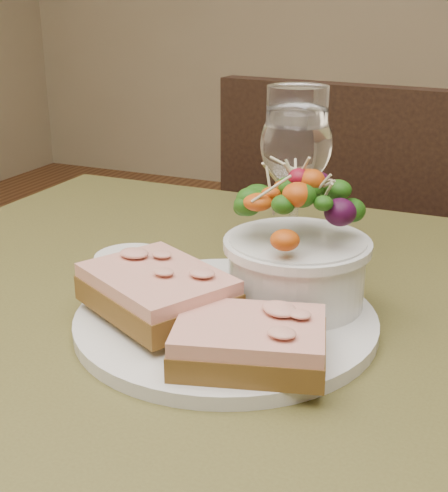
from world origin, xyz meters
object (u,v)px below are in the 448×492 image
at_px(salad_bowl, 297,241).
at_px(dinner_plate, 226,320).
at_px(cafe_table, 200,413).
at_px(sandwich_front, 250,342).
at_px(wine_glass, 296,149).
at_px(chair_far, 359,384).
at_px(sandwich_back, 157,290).
at_px(ramekin, 131,271).

bearing_deg(salad_bowl, dinner_plate, -134.82).
height_order(cafe_table, sandwich_front, sandwich_front).
relative_size(sandwich_front, salad_bowl, 1.05).
relative_size(sandwich_front, wine_glass, 0.76).
bearing_deg(cafe_table, sandwich_front, -42.30).
xyz_separation_m(chair_far, sandwich_front, (0.06, -0.76, 0.48)).
xyz_separation_m(chair_far, sandwich_back, (-0.04, -0.72, 0.49)).
distance_m(sandwich_front, wine_glass, 0.27).
relative_size(cafe_table, sandwich_back, 5.16).
bearing_deg(wine_glass, salad_bowl, -70.53).
bearing_deg(salad_bowl, chair_far, 95.40).
bearing_deg(cafe_table, wine_glass, 80.25).
bearing_deg(wine_glass, sandwich_front, -79.08).
xyz_separation_m(sandwich_front, sandwich_back, (-0.10, 0.04, 0.01)).
bearing_deg(salad_bowl, cafe_table, -149.84).
distance_m(chair_far, salad_bowl, 0.84).
bearing_deg(wine_glass, sandwich_back, -104.51).
relative_size(dinner_plate, salad_bowl, 2.10).
bearing_deg(sandwich_front, cafe_table, 121.92).
bearing_deg(ramekin, chair_far, 82.61).
bearing_deg(sandwich_back, sandwich_front, 6.82).
bearing_deg(sandwich_back, salad_bowl, 65.06).
bearing_deg(wine_glass, dinner_plate, -90.51).
relative_size(salad_bowl, wine_glass, 0.73).
distance_m(cafe_table, sandwich_back, 0.14).
height_order(sandwich_back, salad_bowl, salad_bowl).
height_order(dinner_plate, ramekin, ramekin).
relative_size(chair_far, ramekin, 14.35).
height_order(sandwich_front, ramekin, ramekin).
xyz_separation_m(dinner_plate, ramekin, (-0.10, 0.01, 0.03)).
bearing_deg(ramekin, wine_glass, 58.46).
xyz_separation_m(chair_far, salad_bowl, (0.06, -0.65, 0.53)).
distance_m(cafe_table, dinner_plate, 0.11).
relative_size(cafe_table, ramekin, 12.76).
xyz_separation_m(cafe_table, dinner_plate, (0.03, -0.00, 0.11)).
bearing_deg(ramekin, cafe_table, -5.54).
distance_m(chair_far, ramekin, 0.85).
height_order(salad_bowl, wine_glass, wine_glass).
distance_m(sandwich_front, ramekin, 0.17).
height_order(chair_far, sandwich_front, chair_far).
distance_m(cafe_table, chair_far, 0.78).
distance_m(sandwich_front, sandwich_back, 0.11).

